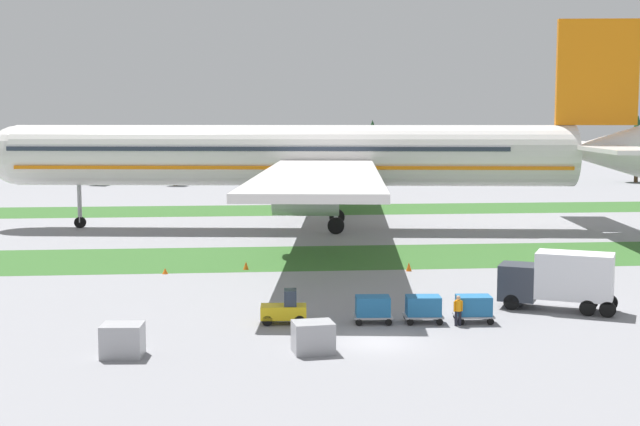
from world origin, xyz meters
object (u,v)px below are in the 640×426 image
object	(u,v)px
cargo_dolly_second	(423,307)
uld_container_0	(122,340)
cargo_dolly_third	(474,307)
catering_truck	(559,278)
ground_crew_marshaller	(458,309)
taxiway_marker_0	(246,265)
taxiway_marker_2	(165,271)
cargo_dolly_lead	(373,307)
airliner	(317,155)
baggage_tug	(285,310)
taxiway_marker_1	(409,267)
uld_container_1	(313,337)

from	to	relation	value
cargo_dolly_second	uld_container_0	xyz separation A→B (m)	(-16.23, -5.60, -0.11)
cargo_dolly_third	catering_truck	distance (m)	6.68
cargo_dolly_second	ground_crew_marshaller	xyz separation A→B (m)	(1.79, -0.94, 0.03)
cargo_dolly_second	taxiway_marker_0	world-z (taller)	cargo_dolly_second
cargo_dolly_third	uld_container_0	size ratio (longest dim) A/B	1.15
ground_crew_marshaller	taxiway_marker_2	size ratio (longest dim) A/B	3.86
cargo_dolly_second	cargo_dolly_lead	bearing A→B (deg)	90.00
airliner	ground_crew_marshaller	distance (m)	44.21
airliner	cargo_dolly_third	world-z (taller)	airliner
ground_crew_marshaller	cargo_dolly_lead	bearing A→B (deg)	-24.00
baggage_tug	catering_truck	xyz separation A→B (m)	(16.82, 1.99, 1.14)
catering_truck	uld_container_0	world-z (taller)	catering_truck
taxiway_marker_0	baggage_tug	bearing A→B (deg)	-83.53
airliner	taxiway_marker_1	bearing A→B (deg)	-162.25
baggage_tug	taxiway_marker_2	distance (m)	18.57
cargo_dolly_second	catering_truck	xyz separation A→B (m)	(8.92, 2.50, 1.03)
catering_truck	taxiway_marker_2	world-z (taller)	catering_truck
uld_container_1	cargo_dolly_lead	bearing A→B (deg)	56.43
cargo_dolly_second	catering_truck	bearing A→B (deg)	-70.63
ground_crew_marshaller	taxiway_marker_0	bearing A→B (deg)	-69.38
cargo_dolly_lead	taxiway_marker_2	distance (m)	21.51
cargo_dolly_third	taxiway_marker_0	bearing A→B (deg)	38.12
baggage_tug	catering_truck	distance (m)	16.98
cargo_dolly_third	uld_container_0	xyz separation A→B (m)	(-19.12, -5.41, -0.11)
cargo_dolly_third	uld_container_1	distance (m)	11.20
baggage_tug	cargo_dolly_third	distance (m)	10.83
cargo_dolly_third	catering_truck	world-z (taller)	catering_truck
cargo_dolly_second	taxiway_marker_0	xyz separation A→B (m)	(-9.96, 18.57, -0.61)
uld_container_1	baggage_tug	bearing A→B (deg)	99.78
cargo_dolly_lead	uld_container_0	bearing A→B (deg)	117.17
taxiway_marker_1	cargo_dolly_lead	bearing A→B (deg)	-107.98
uld_container_1	taxiway_marker_1	size ratio (longest dim) A/B	2.90
cargo_dolly_lead	taxiway_marker_0	world-z (taller)	cargo_dolly_lead
cargo_dolly_lead	ground_crew_marshaller	world-z (taller)	ground_crew_marshaller
airliner	catering_truck	xyz separation A→B (m)	(11.23, -40.04, -5.81)
baggage_tug	ground_crew_marshaller	distance (m)	9.81
catering_truck	ground_crew_marshaller	size ratio (longest dim) A/B	4.16
ground_crew_marshaller	cargo_dolly_second	bearing A→B (deg)	-38.19
cargo_dolly_third	uld_container_1	size ratio (longest dim) A/B	1.15
taxiway_marker_2	ground_crew_marshaller	bearing A→B (deg)	-45.51
uld_container_0	taxiway_marker_1	bearing A→B (deg)	50.03
cargo_dolly_third	ground_crew_marshaller	xyz separation A→B (m)	(-1.10, -0.76, 0.03)
uld_container_0	taxiway_marker_0	xyz separation A→B (m)	(6.27, 24.17, -0.50)
cargo_dolly_second	taxiway_marker_0	distance (m)	21.08
baggage_tug	uld_container_0	distance (m)	10.33
airliner	taxiway_marker_2	xyz separation A→B (m)	(-13.72, -25.34, -7.54)
baggage_tug	uld_container_1	distance (m)	6.35
ground_crew_marshaller	taxiway_marker_0	size ratio (longest dim) A/B	2.78
taxiway_marker_2	taxiway_marker_0	bearing A→B (deg)	12.72
cargo_dolly_lead	uld_container_1	xyz separation A→B (m)	(-3.94, -5.93, -0.14)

